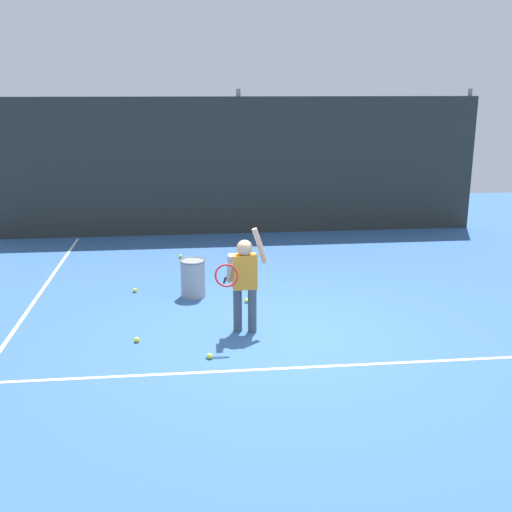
{
  "coord_description": "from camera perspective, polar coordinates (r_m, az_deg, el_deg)",
  "views": [
    {
      "loc": [
        -1.08,
        -7.27,
        3.03
      ],
      "look_at": [
        -0.2,
        0.67,
        0.85
      ],
      "focal_mm": 43.62,
      "sensor_mm": 36.0,
      "label": 1
    }
  ],
  "objects": [
    {
      "name": "tennis_ball_0",
      "position": [
        7.82,
        -10.88,
        -7.56
      ],
      "size": [
        0.07,
        0.07,
        0.07
      ],
      "primitive_type": "sphere",
      "color": "#CCE033",
      "rests_on": "ground"
    },
    {
      "name": "fence_post_1",
      "position": [
        13.13,
        -1.59,
        8.56
      ],
      "size": [
        0.09,
        0.09,
        2.99
      ],
      "primitive_type": "cylinder",
      "color": "slate",
      "rests_on": "ground"
    },
    {
      "name": "ball_hopper",
      "position": [
        9.28,
        -5.8,
        -1.99
      ],
      "size": [
        0.38,
        0.38,
        0.56
      ],
      "color": "gray",
      "rests_on": "ground"
    },
    {
      "name": "court_line_sideline",
      "position": [
        9.09,
        -20.51,
        -5.19
      ],
      "size": [
        0.05,
        9.0,
        0.0
      ],
      "primitive_type": "cube",
      "color": "white",
      "rests_on": "ground"
    },
    {
      "name": "tennis_player",
      "position": [
        7.76,
        -1.11,
        -1.99
      ],
      "size": [
        0.7,
        0.6,
        1.35
      ],
      "rotation": [
        0.0,
        0.0,
        0.04
      ],
      "color": "#3F4C59",
      "rests_on": "ground"
    },
    {
      "name": "tennis_ball_5",
      "position": [
        7.27,
        -4.27,
        -9.14
      ],
      "size": [
        0.07,
        0.07,
        0.07
      ],
      "primitive_type": "sphere",
      "color": "#CCE033",
      "rests_on": "ground"
    },
    {
      "name": "ground_plane",
      "position": [
        7.95,
        1.99,
        -7.15
      ],
      "size": [
        20.0,
        20.0,
        0.0
      ],
      "primitive_type": "plane",
      "color": "#335B93"
    },
    {
      "name": "fence_post_2",
      "position": [
        14.4,
        18.55,
        8.38
      ],
      "size": [
        0.09,
        0.09,
        2.99
      ],
      "primitive_type": "cylinder",
      "color": "slate",
      "rests_on": "ground"
    },
    {
      "name": "tennis_ball_4",
      "position": [
        11.43,
        -6.95,
        -0.03
      ],
      "size": [
        0.07,
        0.07,
        0.07
      ],
      "primitive_type": "sphere",
      "color": "#CCE033",
      "rests_on": "ground"
    },
    {
      "name": "tennis_ball_3",
      "position": [
        9.03,
        -0.87,
        -4.11
      ],
      "size": [
        0.07,
        0.07,
        0.07
      ],
      "primitive_type": "sphere",
      "color": "#CCE033",
      "rests_on": "ground"
    },
    {
      "name": "tennis_ball_1",
      "position": [
        9.66,
        -11.05,
        -3.1
      ],
      "size": [
        0.07,
        0.07,
        0.07
      ],
      "primitive_type": "sphere",
      "color": "#CCE033",
      "rests_on": "ground"
    },
    {
      "name": "back_fence_windscreen",
      "position": [
        13.08,
        -1.56,
        8.2
      ],
      "size": [
        10.14,
        0.08,
        2.84
      ],
      "primitive_type": "cube",
      "color": "#282D2B",
      "rests_on": "ground"
    },
    {
      "name": "court_line_baseline",
      "position": [
        7.04,
        3.18,
        -10.22
      ],
      "size": [
        9.0,
        0.05,
        0.0
      ],
      "primitive_type": "cube",
      "color": "white",
      "rests_on": "ground"
    }
  ]
}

